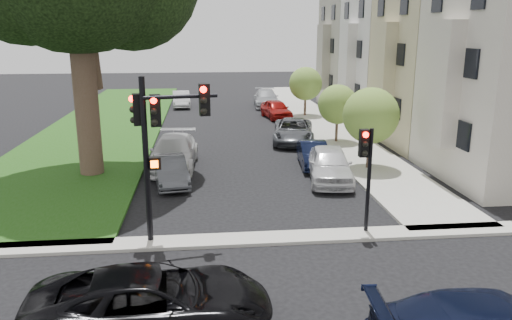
{
  "coord_description": "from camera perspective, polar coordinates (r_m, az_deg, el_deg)",
  "views": [
    {
      "loc": [
        -1.95,
        -13.35,
        6.85
      ],
      "look_at": [
        0.0,
        5.0,
        2.0
      ],
      "focal_mm": 35.0,
      "sensor_mm": 36.0,
      "label": 1
    }
  ],
  "objects": [
    {
      "name": "house_c",
      "position": [
        39.1,
        16.05,
        14.29
      ],
      "size": [
        7.7,
        7.55,
        15.97
      ],
      "color": "beige",
      "rests_on": "ground"
    },
    {
      "name": "ground",
      "position": [
        15.13,
        2.05,
        -12.2
      ],
      "size": [
        140.0,
        140.0,
        0.0
      ],
      "primitive_type": "plane",
      "color": "black",
      "rests_on": "ground"
    },
    {
      "name": "small_tree_b",
      "position": [
        30.98,
        9.31,
        6.29
      ],
      "size": [
        2.42,
        2.42,
        3.62
      ],
      "color": "#4B3222",
      "rests_on": "ground"
    },
    {
      "name": "car_parked_9",
      "position": [
        46.05,
        -8.54,
        6.89
      ],
      "size": [
        1.77,
        4.38,
        1.42
      ],
      "primitive_type": "imported",
      "rotation": [
        0.0,
        0.0,
        0.06
      ],
      "color": "silver",
      "rests_on": "ground"
    },
    {
      "name": "small_tree_c",
      "position": [
        40.36,
        5.69,
        8.67
      ],
      "size": [
        2.65,
        2.65,
        3.97
      ],
      "color": "#4B3222",
      "rests_on": "ground"
    },
    {
      "name": "car_parked_3",
      "position": [
        39.63,
        2.33,
        5.82
      ],
      "size": [
        2.36,
        4.48,
        1.45
      ],
      "primitive_type": "imported",
      "rotation": [
        0.0,
        0.0,
        0.16
      ],
      "color": "maroon",
      "rests_on": "ground"
    },
    {
      "name": "car_parked_5",
      "position": [
        22.92,
        -9.75,
        -1.21
      ],
      "size": [
        1.98,
        4.07,
        1.29
      ],
      "primitive_type": "imported",
      "rotation": [
        0.0,
        0.0,
        0.16
      ],
      "color": "#3F4247",
      "rests_on": "ground"
    },
    {
      "name": "house_b",
      "position": [
        32.24,
        21.1,
        13.92
      ],
      "size": [
        7.7,
        7.55,
        15.97
      ],
      "color": "#9A9373",
      "rests_on": "ground"
    },
    {
      "name": "car_parked_2",
      "position": [
        31.11,
        4.29,
        3.33
      ],
      "size": [
        3.31,
        5.59,
        1.46
      ],
      "primitive_type": "imported",
      "rotation": [
        0.0,
        0.0,
        -0.18
      ],
      "color": "#3F4247",
      "rests_on": "ground"
    },
    {
      "name": "small_tree_a",
      "position": [
        25.14,
        12.99,
        4.96
      ],
      "size": [
        2.76,
        2.76,
        4.14
      ],
      "color": "#4B3222",
      "rests_on": "ground"
    },
    {
      "name": "sidewalk_cross",
      "position": [
        16.9,
        1.09,
        -8.97
      ],
      "size": [
        60.0,
        1.0,
        0.12
      ],
      "primitive_type": "cube",
      "color": "#A9A59B",
      "rests_on": "ground"
    },
    {
      "name": "grass_strip",
      "position": [
        38.61,
        -16.52,
        3.98
      ],
      "size": [
        8.0,
        44.0,
        0.12
      ],
      "primitive_type": "cube",
      "color": "#28551E",
      "rests_on": "ground"
    },
    {
      "name": "car_parked_4",
      "position": [
        45.64,
        1.17,
        7.06
      ],
      "size": [
        2.47,
        5.41,
        1.53
      ],
      "primitive_type": "imported",
      "rotation": [
        0.0,
        0.0,
        -0.06
      ],
      "color": "#999BA0",
      "rests_on": "ground"
    },
    {
      "name": "sidewalk_right",
      "position": [
        38.95,
        6.96,
        4.57
      ],
      "size": [
        3.5,
        44.0,
        0.12
      ],
      "primitive_type": "cube",
      "color": "#A9A59B",
      "rests_on": "ground"
    },
    {
      "name": "car_cross_near",
      "position": [
        12.14,
        -11.85,
        -15.64
      ],
      "size": [
        5.74,
        2.95,
        1.55
      ],
      "primitive_type": "imported",
      "rotation": [
        0.0,
        0.0,
        1.64
      ],
      "color": "black",
      "rests_on": "ground"
    },
    {
      "name": "car_parked_1",
      "position": [
        25.72,
        6.57,
        0.64
      ],
      "size": [
        1.66,
        3.96,
        1.27
      ],
      "primitive_type": "imported",
      "rotation": [
        0.0,
        0.0,
        -0.08
      ],
      "color": "black",
      "rests_on": "ground"
    },
    {
      "name": "traffic_signal_main",
      "position": [
        15.95,
        -11.08,
        3.3
      ],
      "size": [
        2.67,
        0.7,
        5.46
      ],
      "color": "black",
      "rests_on": "ground"
    },
    {
      "name": "car_parked_6",
      "position": [
        25.63,
        -9.39,
        0.87
      ],
      "size": [
        2.55,
        5.63,
        1.6
      ],
      "primitive_type": "imported",
      "rotation": [
        0.0,
        0.0,
        -0.06
      ],
      "color": "silver",
      "rests_on": "ground"
    },
    {
      "name": "house_d",
      "position": [
        46.15,
        12.52,
        14.49
      ],
      "size": [
        7.7,
        7.55,
        15.97
      ],
      "color": "gray",
      "rests_on": "ground"
    },
    {
      "name": "car_parked_0",
      "position": [
        23.27,
        8.4,
        -0.5
      ],
      "size": [
        2.55,
        4.95,
        1.61
      ],
      "primitive_type": "imported",
      "rotation": [
        0.0,
        0.0,
        -0.14
      ],
      "color": "silver",
      "rests_on": "ground"
    },
    {
      "name": "traffic_signal_secondary",
      "position": [
        16.98,
        12.49,
        -0.19
      ],
      "size": [
        0.46,
        0.37,
        3.7
      ],
      "color": "black",
      "rests_on": "ground"
    }
  ]
}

